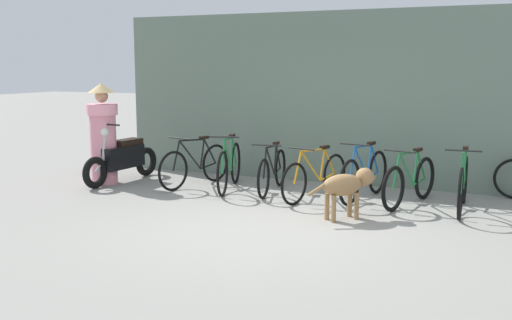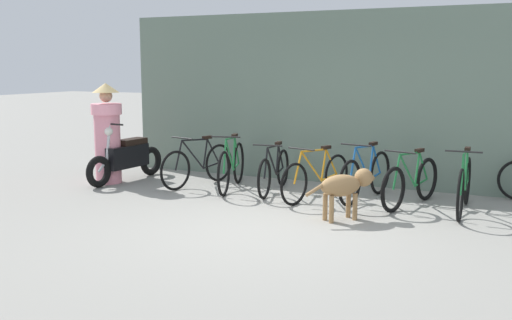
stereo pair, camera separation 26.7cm
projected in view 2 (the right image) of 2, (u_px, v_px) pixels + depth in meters
The scene contains 12 objects.
ground_plane at pixel (269, 227), 7.39m from camera, with size 60.00×60.00×0.00m, color gray.
shop_wall_back at pixel (345, 98), 9.97m from camera, with size 8.06×0.20×2.87m.
bicycle_0 at pixel (198, 165), 9.91m from camera, with size 0.54×1.61×0.84m.
bicycle_1 at pixel (232, 167), 9.60m from camera, with size 0.54×1.70×0.91m.
bicycle_2 at pixel (274, 171), 9.40m from camera, with size 0.46×1.63×0.80m.
bicycle_3 at pixel (316, 177), 8.89m from camera, with size 0.58×1.64×0.81m.
bicycle_4 at pixel (366, 176), 8.84m from camera, with size 0.47×1.67×0.88m.
bicycle_5 at pixel (411, 183), 8.46m from camera, with size 0.58×1.61×0.83m.
bicycle_6 at pixel (464, 186), 8.07m from camera, with size 0.46×1.75×0.90m.
motorcycle at pixel (126, 158), 10.30m from camera, with size 0.58×1.83×1.03m.
stray_dog at pixel (346, 185), 7.70m from camera, with size 0.75×0.84×0.65m.
person_in_robes at pixel (107, 132), 10.08m from camera, with size 0.58×0.58×1.69m.
Camera 2 is at (2.88, -6.57, 1.98)m, focal length 42.00 mm.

